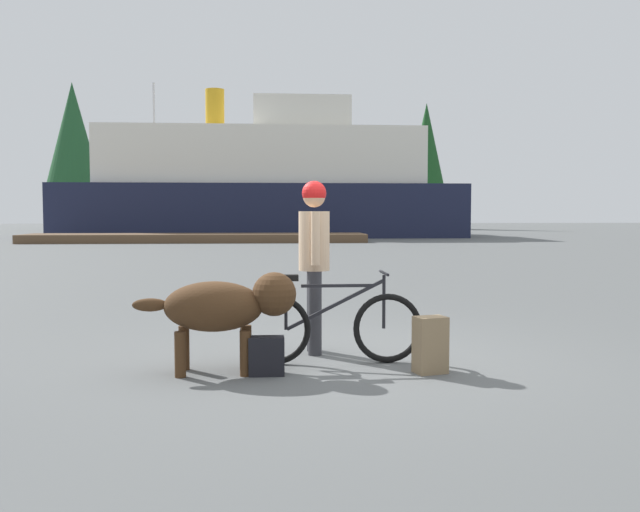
{
  "coord_description": "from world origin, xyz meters",
  "views": [
    {
      "loc": [
        -0.77,
        -6.87,
        1.47
      ],
      "look_at": [
        -0.14,
        1.28,
        0.95
      ],
      "focal_mm": 39.25,
      "sensor_mm": 36.0,
      "label": 1
    }
  ],
  "objects_px": {
    "ferry_boat": "(264,185)",
    "bicycle": "(330,326)",
    "person_cyclist": "(314,249)",
    "sailboat_moored": "(156,226)",
    "handbag_pannier": "(266,356)",
    "backpack": "(430,345)",
    "dog": "(226,306)"
  },
  "relations": [
    {
      "from": "backpack",
      "to": "handbag_pannier",
      "type": "xyz_separation_m",
      "value": [
        -1.49,
        0.03,
        -0.08
      ]
    },
    {
      "from": "person_cyclist",
      "to": "ferry_boat",
      "type": "height_order",
      "value": "ferry_boat"
    },
    {
      "from": "bicycle",
      "to": "handbag_pannier",
      "type": "xyz_separation_m",
      "value": [
        -0.62,
        -0.42,
        -0.2
      ]
    },
    {
      "from": "bicycle",
      "to": "person_cyclist",
      "type": "bearing_deg",
      "value": 102.59
    },
    {
      "from": "bicycle",
      "to": "dog",
      "type": "relative_size",
      "value": 1.19
    },
    {
      "from": "ferry_boat",
      "to": "handbag_pannier",
      "type": "bearing_deg",
      "value": -89.86
    },
    {
      "from": "handbag_pannier",
      "to": "dog",
      "type": "bearing_deg",
      "value": 161.1
    },
    {
      "from": "person_cyclist",
      "to": "ferry_boat",
      "type": "xyz_separation_m",
      "value": [
        -0.58,
        34.5,
        1.92
      ]
    },
    {
      "from": "handbag_pannier",
      "to": "ferry_boat",
      "type": "bearing_deg",
      "value": 90.14
    },
    {
      "from": "bicycle",
      "to": "ferry_boat",
      "type": "distance_m",
      "value": 35.14
    },
    {
      "from": "person_cyclist",
      "to": "ferry_boat",
      "type": "relative_size",
      "value": 0.08
    },
    {
      "from": "person_cyclist",
      "to": "backpack",
      "type": "bearing_deg",
      "value": -44.76
    },
    {
      "from": "handbag_pannier",
      "to": "bicycle",
      "type": "bearing_deg",
      "value": 34.5
    },
    {
      "from": "backpack",
      "to": "ferry_boat",
      "type": "relative_size",
      "value": 0.02
    },
    {
      "from": "dog",
      "to": "ferry_boat",
      "type": "xyz_separation_m",
      "value": [
        0.28,
        35.34,
        2.4
      ]
    },
    {
      "from": "person_cyclist",
      "to": "sailboat_moored",
      "type": "xyz_separation_m",
      "value": [
        -7.75,
        39.66,
        -0.57
      ]
    },
    {
      "from": "person_cyclist",
      "to": "sailboat_moored",
      "type": "relative_size",
      "value": 0.18
    },
    {
      "from": "ferry_boat",
      "to": "bicycle",
      "type": "bearing_deg",
      "value": -88.85
    },
    {
      "from": "handbag_pannier",
      "to": "sailboat_moored",
      "type": "relative_size",
      "value": 0.04
    },
    {
      "from": "person_cyclist",
      "to": "sailboat_moored",
      "type": "distance_m",
      "value": 40.42
    },
    {
      "from": "handbag_pannier",
      "to": "ferry_boat",
      "type": "xyz_separation_m",
      "value": [
        -0.09,
        35.46,
        2.84
      ]
    },
    {
      "from": "handbag_pannier",
      "to": "sailboat_moored",
      "type": "height_order",
      "value": "sailboat_moored"
    },
    {
      "from": "handbag_pannier",
      "to": "ferry_boat",
      "type": "distance_m",
      "value": 35.57
    },
    {
      "from": "dog",
      "to": "handbag_pannier",
      "type": "relative_size",
      "value": 4.25
    },
    {
      "from": "person_cyclist",
      "to": "handbag_pannier",
      "type": "relative_size",
      "value": 5.12
    },
    {
      "from": "bicycle",
      "to": "sailboat_moored",
      "type": "relative_size",
      "value": 0.18
    },
    {
      "from": "sailboat_moored",
      "to": "person_cyclist",
      "type": "bearing_deg",
      "value": -78.94
    },
    {
      "from": "bicycle",
      "to": "backpack",
      "type": "bearing_deg",
      "value": -27.34
    },
    {
      "from": "ferry_boat",
      "to": "backpack",
      "type": "bearing_deg",
      "value": -87.46
    },
    {
      "from": "bicycle",
      "to": "dog",
      "type": "xyz_separation_m",
      "value": [
        -0.98,
        -0.3,
        0.24
      ]
    },
    {
      "from": "bicycle",
      "to": "backpack",
      "type": "height_order",
      "value": "bicycle"
    },
    {
      "from": "bicycle",
      "to": "dog",
      "type": "height_order",
      "value": "dog"
    }
  ]
}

